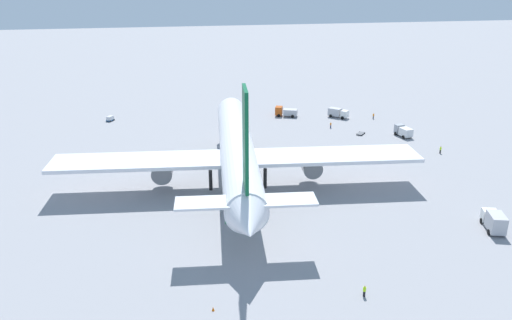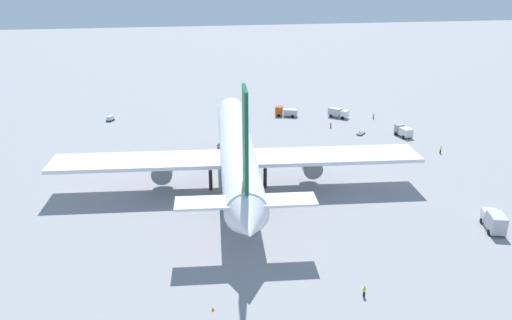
{
  "view_description": "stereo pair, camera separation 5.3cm",
  "coord_description": "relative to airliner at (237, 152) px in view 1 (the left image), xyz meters",
  "views": [
    {
      "loc": [
        -92.34,
        13.41,
        40.26
      ],
      "look_at": [
        -0.31,
        -3.75,
        4.81
      ],
      "focal_mm": 35.46,
      "sensor_mm": 36.0,
      "label": 1
    },
    {
      "loc": [
        -92.35,
        13.36,
        40.26
      ],
      "look_at": [
        -0.31,
        -3.75,
        4.81
      ],
      "focal_mm": 35.46,
      "sensor_mm": 36.0,
      "label": 2
    }
  ],
  "objects": [
    {
      "name": "baggage_cart_2",
      "position": [
        51.69,
        28.61,
        -6.38
      ],
      "size": [
        2.85,
        2.43,
        1.4
      ],
      "color": "#26598C",
      "rests_on": "ground"
    },
    {
      "name": "ground_worker_0",
      "position": [
        33.74,
        -30.54,
        -6.32
      ],
      "size": [
        0.45,
        0.45,
        1.62
      ],
      "color": "navy",
      "rests_on": "ground"
    },
    {
      "name": "ground_plane",
      "position": [
        1.25,
        -0.14,
        -7.14
      ],
      "size": [
        600.0,
        600.0,
        0.0
      ],
      "primitive_type": "plane",
      "color": "gray"
    },
    {
      "name": "ground_worker_3",
      "position": [
        9.8,
        -49.23,
        -6.26
      ],
      "size": [
        0.49,
        0.49,
        1.75
      ],
      "color": "black",
      "rests_on": "ground"
    },
    {
      "name": "ground_worker_2",
      "position": [
        40.08,
        -45.45,
        -6.3
      ],
      "size": [
        0.5,
        0.5,
        1.67
      ],
      "color": "#3F3F47",
      "rests_on": "ground"
    },
    {
      "name": "service_truck_0",
      "position": [
        -25.77,
        -38.6,
        -5.43
      ],
      "size": [
        6.57,
        4.04,
        3.24
      ],
      "color": "white",
      "rests_on": "ground"
    },
    {
      "name": "baggage_cart_1",
      "position": [
        26.95,
        -36.47,
        -6.88
      ],
      "size": [
        3.03,
        2.87,
        0.4
      ],
      "color": "#595B60",
      "rests_on": "ground"
    },
    {
      "name": "service_truck_1",
      "position": [
        43.29,
        -35.84,
        -5.68
      ],
      "size": [
        5.51,
        5.58,
        2.63
      ],
      "color": "white",
      "rests_on": "ground"
    },
    {
      "name": "service_truck_2",
      "position": [
        47.28,
        -21.35,
        -5.74
      ],
      "size": [
        4.59,
        6.73,
        2.79
      ],
      "color": "#BF4C14",
      "rests_on": "ground"
    },
    {
      "name": "service_truck_3",
      "position": [
        23.32,
        -46.48,
        -5.69
      ],
      "size": [
        5.4,
        3.32,
        2.71
      ],
      "color": "#999EA5",
      "rests_on": "ground"
    },
    {
      "name": "traffic_cone_1",
      "position": [
        -38.27,
        8.91,
        -6.87
      ],
      "size": [
        0.36,
        0.36,
        0.55
      ],
      "primitive_type": "cone",
      "color": "orange",
      "rests_on": "ground"
    },
    {
      "name": "ground_worker_1",
      "position": [
        -38.95,
        -10.9,
        -6.3
      ],
      "size": [
        0.56,
        0.56,
        1.66
      ],
      "color": "black",
      "rests_on": "ground"
    },
    {
      "name": "airliner",
      "position": [
        0.0,
        0.0,
        0.0
      ],
      "size": [
        68.98,
        70.69,
        25.31
      ],
      "color": "white",
      "rests_on": "ground"
    }
  ]
}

